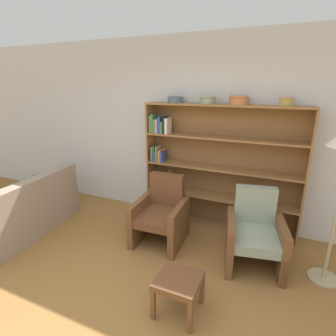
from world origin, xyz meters
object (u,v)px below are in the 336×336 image
bowl_olive (286,101)px  armchair_leather (161,214)px  bowl_slate (207,99)px  bookshelf (209,169)px  bowl_cream (239,100)px  armchair_cushioned (254,234)px  bowl_sage (175,99)px  footstool (179,283)px  couch (22,212)px

bowl_olive → armchair_leather: bowl_olive is taller
bowl_olive → bowl_slate: bearing=180.0°
bookshelf → bowl_cream: size_ratio=8.57×
bowl_cream → armchair_cushioned: (0.41, -0.68, -1.50)m
bowl_sage → bowl_cream: 0.89m
bookshelf → bowl_slate: size_ratio=10.07×
bowl_sage → footstool: 2.43m
armchair_cushioned → footstool: (-0.55, -1.04, -0.07)m
armchair_leather → footstool: bearing=119.8°
armchair_cushioned → bowl_sage: bearing=-38.9°
bowl_cream → armchair_leather: size_ratio=0.29×
bowl_cream → bowl_olive: 0.56m
couch → bowl_cream: bearing=-70.6°
bowl_slate → couch: bowl_slate is taller
armchair_leather → bowl_cream: bearing=-143.0°
bowl_sage → armchair_cushioned: 2.08m
bookshelf → bowl_sage: 1.11m
bowl_olive → armchair_leather: (-1.37, -0.68, -1.49)m
footstool → bookshelf: bearing=97.0°
bowl_cream → couch: bowl_cream is taller
armchair_cushioned → couch: bearing=-0.4°
bowl_slate → footstool: 2.33m
couch → bookshelf: bearing=-66.9°
bowl_sage → bowl_slate: bearing=-0.0°
bookshelf → bowl_olive: (0.92, -0.03, 0.99)m
bowl_sage → couch: size_ratio=0.14×
armchair_leather → bowl_olive: bearing=-156.7°
couch → footstool: bearing=-104.9°
bowl_cream → armchair_leather: bowl_cream is taller
bowl_cream → armchair_leather: 1.83m
bookshelf → armchair_cushioned: (0.77, -0.70, -0.51)m
bowl_olive → footstool: size_ratio=0.45×
bowl_cream → bowl_sage: bearing=180.0°
armchair_cushioned → armchair_leather: bearing=-11.4°
bowl_sage → footstool: bowl_sage is taller
bowl_olive → footstool: bearing=-112.4°
bowl_sage → bowl_slate: size_ratio=1.06×
bowl_sage → bowl_cream: bearing=-0.0°
bowl_sage → armchair_leather: 1.63m
bowl_sage → bowl_olive: bearing=-0.0°
bookshelf → armchair_cushioned: 1.16m
bowl_sage → armchair_cushioned: bearing=-27.5°
bowl_cream → armchair_leather: (-0.81, -0.68, -1.50)m
bowl_slate → footstool: (0.28, -1.71, -1.56)m
armchair_cushioned → bookshelf: bearing=-53.9°
bowl_olive → couch: (-3.31, -1.29, -1.57)m
bowl_sage → couch: 2.75m
footstool → armchair_leather: bearing=122.7°
bowl_sage → bookshelf: bearing=2.9°
bowl_sage → footstool: size_ratio=0.59×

